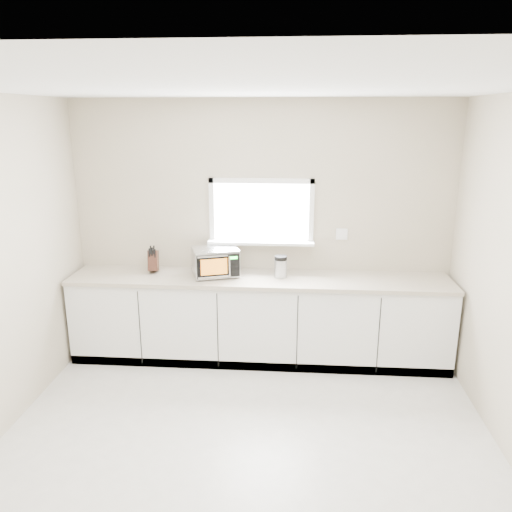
# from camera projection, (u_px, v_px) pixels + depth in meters

# --- Properties ---
(ground) EXTENTS (4.00, 4.00, 0.00)m
(ground) POSITION_uv_depth(u_px,v_px,m) (243.00, 463.00, 3.77)
(ground) COLOR beige
(ground) RESTS_ON ground
(back_wall) EXTENTS (4.00, 0.17, 2.70)m
(back_wall) POSITION_uv_depth(u_px,v_px,m) (261.00, 229.00, 5.31)
(back_wall) COLOR #C2B39A
(back_wall) RESTS_ON ground
(cabinets) EXTENTS (3.92, 0.60, 0.88)m
(cabinets) POSITION_uv_depth(u_px,v_px,m) (259.00, 320.00, 5.28)
(cabinets) COLOR white
(cabinets) RESTS_ON ground
(countertop) EXTENTS (3.92, 0.64, 0.04)m
(countertop) POSITION_uv_depth(u_px,v_px,m) (259.00, 279.00, 5.14)
(countertop) COLOR #BCAF9B
(countertop) RESTS_ON cabinets
(microwave) EXTENTS (0.54, 0.48, 0.29)m
(microwave) POSITION_uv_depth(u_px,v_px,m) (216.00, 261.00, 5.15)
(microwave) COLOR black
(microwave) RESTS_ON countertop
(knife_block) EXTENTS (0.13, 0.22, 0.30)m
(knife_block) POSITION_uv_depth(u_px,v_px,m) (153.00, 260.00, 5.28)
(knife_block) COLOR #402416
(knife_block) RESTS_ON countertop
(cutting_board) EXTENTS (0.27, 0.06, 0.27)m
(cutting_board) POSITION_uv_depth(u_px,v_px,m) (220.00, 257.00, 5.37)
(cutting_board) COLOR #965C3A
(cutting_board) RESTS_ON countertop
(coffee_grinder) EXTENTS (0.15, 0.15, 0.23)m
(coffee_grinder) POSITION_uv_depth(u_px,v_px,m) (281.00, 266.00, 5.11)
(coffee_grinder) COLOR #B5B8BD
(coffee_grinder) RESTS_ON countertop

